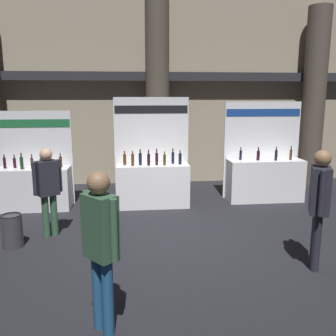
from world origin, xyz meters
The scene contains 9 objects.
ground_plane centered at (0.00, 0.00, 0.00)m, with size 29.32×29.32×0.00m, color black.
hall_colonnade centered at (0.00, 4.31, 2.71)m, with size 14.66×1.08×5.55m.
exhibitor_booth_0 centered at (-2.93, 2.08, 0.57)m, with size 1.66×0.69×2.20m.
exhibitor_booth_1 centered at (-0.26, 2.04, 0.62)m, with size 1.74×0.66×2.51m.
exhibitor_booth_2 centered at (2.50, 2.23, 0.61)m, with size 1.91×0.66×2.40m.
trash_bin centered at (-2.79, -0.10, 0.29)m, with size 0.34×0.34×0.58m.
visitor_1 centered at (-1.08, -2.55, 1.08)m, with size 0.41×0.43×1.80m.
visitor_2 centered at (-2.24, 0.31, 0.97)m, with size 0.46×0.38×1.64m.
visitor_6 centered at (1.96, -1.37, 1.09)m, with size 0.39×0.53×1.79m.
Camera 1 is at (-0.75, -6.20, 2.56)m, focal length 38.93 mm.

